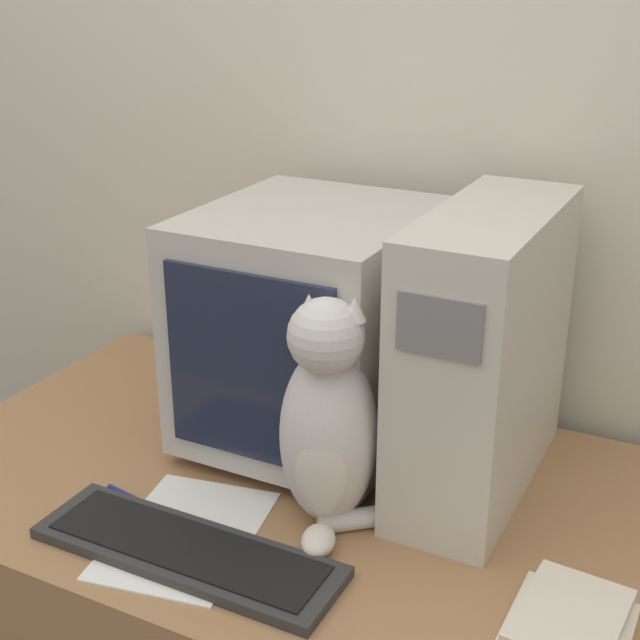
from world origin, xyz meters
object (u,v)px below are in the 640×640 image
Objects in this scene: crt_monitor at (312,326)px; cat at (328,425)px; keyboard at (187,551)px; pen at (139,501)px; book_stack at (569,623)px; computer_tower at (484,353)px.

cat is at bearing -56.90° from crt_monitor.
pen is (-0.15, 0.08, -0.01)m from keyboard.
keyboard is at bearing -170.34° from book_stack.
keyboard is 0.28m from cat.
crt_monitor reaches higher than book_stack.
crt_monitor is at bearing 90.13° from keyboard.
keyboard reaches higher than pen.
computer_tower is 1.22× the size of cat.
pen is at bearing -115.05° from crt_monitor.
computer_tower reaches higher than pen.
keyboard is 3.30× the size of pen.
cat reaches higher than keyboard.
keyboard is at bearing -128.21° from computer_tower.
cat is at bearing 18.66° from pen.
book_stack is at bearing -29.59° from cat.
crt_monitor is 0.67m from book_stack.
book_stack is (0.55, 0.09, 0.01)m from keyboard.
cat is (0.15, -0.22, -0.05)m from crt_monitor.
book_stack is 0.70m from pen.
crt_monitor is 1.11× the size of cat.
keyboard is 1.24× the size of cat.
crt_monitor is 0.90× the size of keyboard.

